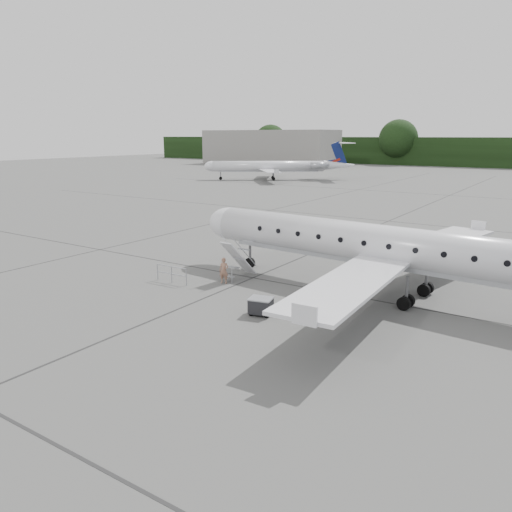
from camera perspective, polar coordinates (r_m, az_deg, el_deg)
The scene contains 8 objects.
ground at distance 22.89m, azimuth 5.06°, elevation -8.33°, with size 320.00×320.00×0.00m, color #585856.
terminal_building at distance 151.61m, azimuth 1.57°, elevation 12.30°, with size 40.00×14.00×10.00m, color gray.
main_regional_jet at distance 27.14m, azimuth 16.25°, elevation 3.16°, with size 30.11×21.68×7.72m, color silver, non-canonical shape.
airstair at distance 30.35m, azimuth -2.00°, elevation -0.35°, with size 0.85×2.43×2.42m, color silver, non-canonical shape.
passenger at distance 29.46m, azimuth -3.69°, elevation -1.68°, with size 0.56×0.37×1.54m, color #91644F.
safety_railing at distance 29.98m, azimuth -9.62°, elevation -2.11°, with size 2.20×0.08×1.00m, color #989BA0, non-canonical shape.
baggage_cart at distance 24.37m, azimuth 0.55°, elevation -5.72°, with size 1.07×0.86×0.92m, color black, non-canonical shape.
bg_regional_left at distance 99.13m, azimuth 1.39°, elevation 10.81°, with size 27.82×20.03×7.30m, color silver, non-canonical shape.
Camera 1 is at (9.96, -18.75, 8.54)m, focal length 35.00 mm.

